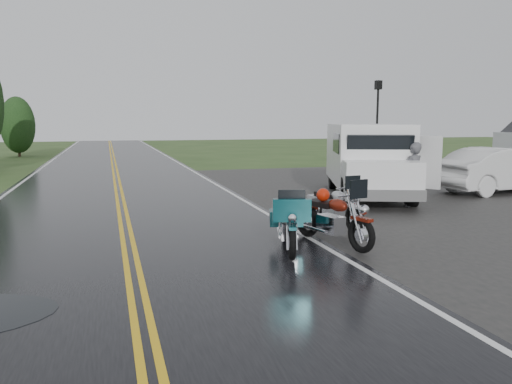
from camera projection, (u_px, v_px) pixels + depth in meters
ground at (133, 272)px, 8.55m from camera, size 120.00×120.00×0.00m
road at (119, 192)px, 18.04m from camera, size 8.00×100.00×0.04m
parking_pad at (468, 199)px, 16.40m from camera, size 14.00×24.00×0.03m
motorcycle_red at (362, 221)px, 9.45m from camera, size 1.42×2.48×1.38m
motorcycle_teal at (292, 229)px, 8.99m from camera, size 1.36×2.31×1.28m
motorcycle_silver at (355, 208)px, 11.13m from camera, size 1.12×2.26×1.28m
van_white at (346, 165)px, 14.86m from camera, size 4.46×6.86×2.52m
person_at_van at (413, 176)px, 14.77m from camera, size 0.81×0.66×1.93m
sedan_white at (501, 171)px, 17.81m from camera, size 5.02×2.19×1.61m
lamp_post_far_right at (377, 126)px, 24.92m from camera, size 0.40×0.40×4.61m
tree_left_far at (18, 131)px, 36.13m from camera, size 2.41×2.41×3.71m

